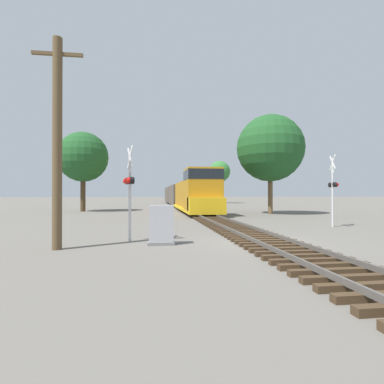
{
  "coord_description": "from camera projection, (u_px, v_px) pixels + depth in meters",
  "views": [
    {
      "loc": [
        -4.64,
        -12.07,
        2.03
      ],
      "look_at": [
        -2.26,
        5.58,
        2.15
      ],
      "focal_mm": 28.0,
      "sensor_mm": 36.0,
      "label": 1
    }
  ],
  "objects": [
    {
      "name": "rail_track_bed",
      "position": [
        263.0,
        239.0,
        12.56
      ],
      "size": [
        2.6,
        160.0,
        0.31
      ],
      "color": "#42301E",
      "rests_on": "ground"
    },
    {
      "name": "relay_cabinet",
      "position": [
        161.0,
        225.0,
        11.97
      ],
      "size": [
        1.07,
        0.53,
        1.58
      ],
      "color": "slate",
      "rests_on": "ground"
    },
    {
      "name": "tree_deep_background",
      "position": [
        220.0,
        172.0,
        66.25
      ],
      "size": [
        4.65,
        4.65,
        9.34
      ],
      "color": "#473521",
      "rests_on": "ground"
    },
    {
      "name": "crossing_signal_near",
      "position": [
        129.0,
        185.0,
        12.78
      ],
      "size": [
        0.55,
        1.01,
        4.07
      ],
      "rotation": [
        0.0,
        0.0,
        -1.29
      ],
      "color": "silver",
      "rests_on": "ground"
    },
    {
      "name": "tree_mid_background",
      "position": [
        83.0,
        157.0,
        34.97
      ],
      "size": [
        5.82,
        5.82,
        9.29
      ],
      "color": "#473521",
      "rests_on": "ground"
    },
    {
      "name": "ground_plane",
      "position": [
        263.0,
        242.0,
        12.56
      ],
      "size": [
        400.0,
        400.0,
        0.0
      ],
      "primitive_type": "plane",
      "color": "#666059"
    },
    {
      "name": "utility_pole",
      "position": [
        57.0,
        141.0,
        10.95
      ],
      "size": [
        1.8,
        0.34,
        7.77
      ],
      "color": "brown",
      "rests_on": "ground"
    },
    {
      "name": "crossing_signal_far",
      "position": [
        333.0,
        187.0,
        18.41
      ],
      "size": [
        0.5,
        1.01,
        4.43
      ],
      "rotation": [
        0.0,
        0.0,
        1.35
      ],
      "color": "silver",
      "rests_on": "ground"
    },
    {
      "name": "freight_train",
      "position": [
        181.0,
        195.0,
        48.08
      ],
      "size": [
        3.16,
        49.36,
        4.37
      ],
      "color": "#B77A14",
      "rests_on": "ground"
    },
    {
      "name": "tree_far_right",
      "position": [
        270.0,
        148.0,
        30.43
      ],
      "size": [
        6.77,
        6.77,
        10.08
      ],
      "color": "brown",
      "rests_on": "ground"
    }
  ]
}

